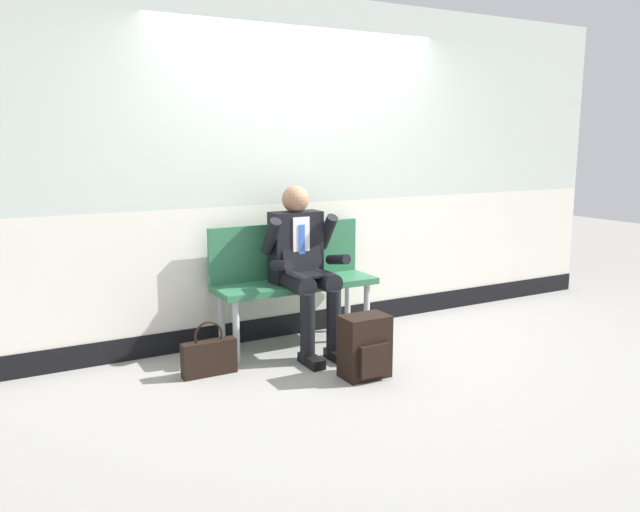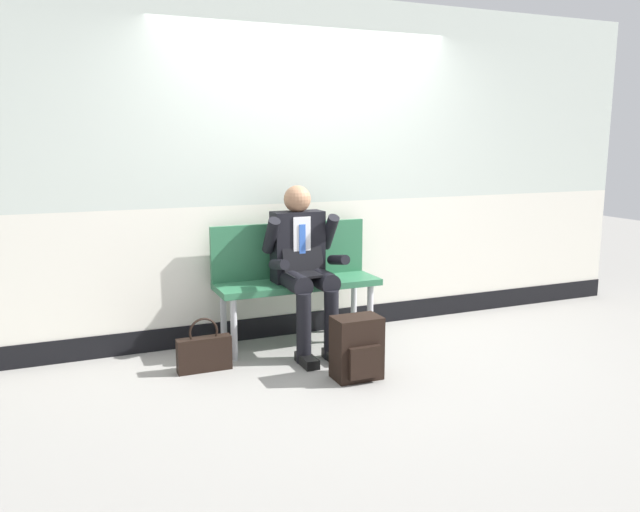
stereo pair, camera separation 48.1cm
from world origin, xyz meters
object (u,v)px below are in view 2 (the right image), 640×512
Objects in this scene: person_seated at (304,263)px; backpack at (357,348)px; bench_with_person at (294,272)px; handbag at (204,353)px.

backpack is at bearing -81.23° from person_seated.
bench_with_person is at bearing 90.00° from person_seated.
handbag is (-0.82, -0.15, -0.55)m from person_seated.
handbag is at bearing 149.22° from backpack.
bench_with_person is 0.99m from backpack.
person_seated is 0.86m from backpack.
person_seated is at bearing 98.77° from backpack.
bench_with_person is at bearing 96.83° from backpack.
person_seated is (0.00, -0.20, 0.11)m from bench_with_person.
backpack is 1.12× the size of handbag.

